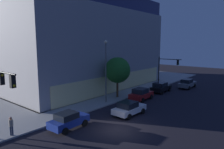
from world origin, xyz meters
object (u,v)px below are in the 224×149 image
at_px(sidewalk_tree, 117,70).
at_px(pedestrian_waiting, 11,124).
at_px(car_blue, 68,120).
at_px(modern_building, 60,43).
at_px(car_red, 141,94).
at_px(car_white, 129,108).
at_px(street_lamp_sidewalk, 106,64).
at_px(car_grey, 187,83).
at_px(traffic_light_far_corner, 166,67).
at_px(car_black, 161,87).

bearing_deg(sidewalk_tree, pedestrian_waiting, -176.01).
bearing_deg(sidewalk_tree, car_blue, -163.79).
relative_size(modern_building, car_red, 7.67).
distance_m(modern_building, car_white, 26.21).
bearing_deg(street_lamp_sidewalk, car_red, -30.88).
bearing_deg(modern_building, sidewalk_tree, -100.08).
bearing_deg(pedestrian_waiting, car_blue, -28.19).
relative_size(sidewalk_tree, car_red, 1.44).
xyz_separation_m(modern_building, car_white, (-8.33, -23.71, -7.45)).
relative_size(modern_building, street_lamp_sidewalk, 3.78).
xyz_separation_m(sidewalk_tree, pedestrian_waiting, (-16.43, -1.15, -3.06)).
distance_m(sidewalk_tree, car_red, 4.92).
bearing_deg(car_grey, traffic_light_far_corner, 120.21).
xyz_separation_m(modern_building, pedestrian_waiting, (-19.63, -19.11, -7.10)).
bearing_deg(modern_building, street_lamp_sidewalk, -109.27).
bearing_deg(car_white, car_blue, 162.03).
bearing_deg(car_blue, car_red, 0.60).
distance_m(street_lamp_sidewalk, sidewalk_tree, 3.56).
xyz_separation_m(street_lamp_sidewalk, car_blue, (-8.74, -2.89, -4.57)).
relative_size(street_lamp_sidewalk, car_white, 1.96).
height_order(car_red, car_grey, car_red).
bearing_deg(pedestrian_waiting, car_grey, -8.27).
distance_m(street_lamp_sidewalk, car_white, 7.13).
distance_m(street_lamp_sidewalk, car_blue, 10.28).
relative_size(modern_building, sidewalk_tree, 5.31).
height_order(car_blue, car_black, car_black).
bearing_deg(car_white, car_red, 20.30).
xyz_separation_m(modern_building, street_lamp_sidewalk, (-6.49, -18.58, -2.85)).
relative_size(traffic_light_far_corner, car_white, 1.29).
bearing_deg(car_blue, traffic_light_far_corner, 3.22).
bearing_deg(traffic_light_far_corner, modern_building, 113.21).
relative_size(car_white, car_red, 1.03).
bearing_deg(car_white, modern_building, 70.65).
bearing_deg(pedestrian_waiting, traffic_light_far_corner, -2.05).
bearing_deg(car_grey, sidewalk_tree, 158.12).
distance_m(modern_building, car_blue, 27.35).
xyz_separation_m(sidewalk_tree, car_white, (-5.13, -5.74, -3.41)).
height_order(pedestrian_waiting, car_black, pedestrian_waiting).
xyz_separation_m(traffic_light_far_corner, street_lamp_sidewalk, (-15.12, 1.55, 1.53)).
bearing_deg(street_lamp_sidewalk, pedestrian_waiting, -177.65).
bearing_deg(car_red, car_blue, -179.40).
bearing_deg(traffic_light_far_corner, sidewalk_tree, 169.67).
xyz_separation_m(traffic_light_far_corner, sidewalk_tree, (-11.82, 2.15, 0.34)).
distance_m(modern_building, car_grey, 26.83).
height_order(traffic_light_far_corner, sidewalk_tree, sidewalk_tree).
bearing_deg(sidewalk_tree, modern_building, 79.92).
relative_size(traffic_light_far_corner, car_red, 1.33).
xyz_separation_m(car_black, car_grey, (6.15, -2.26, -0.02)).
bearing_deg(pedestrian_waiting, car_black, -5.07).
bearing_deg(car_white, car_black, 10.88).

